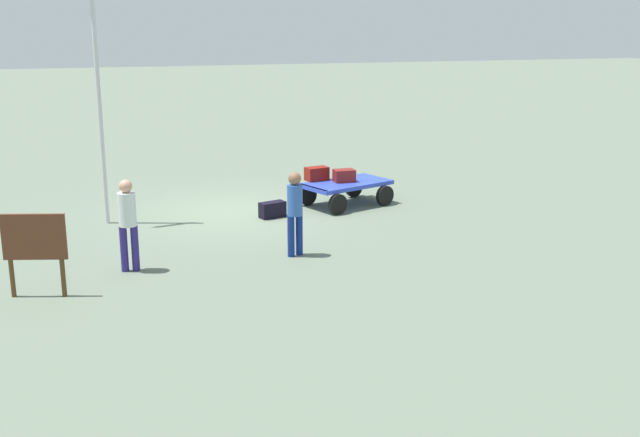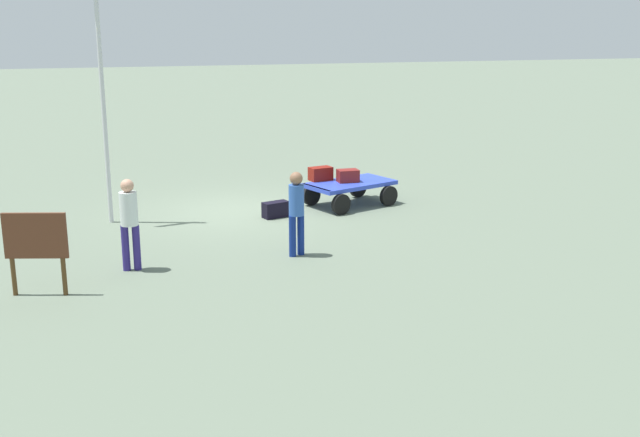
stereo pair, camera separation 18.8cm
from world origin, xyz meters
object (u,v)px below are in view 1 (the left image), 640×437
suitcase_dark (272,210)px  signboard (34,243)px  worker_trailing (128,218)px  worker_lead (295,208)px  suitcase_navy (317,174)px  flagpole (93,74)px  suitcase_grey (344,176)px  luggage_cart (345,188)px

suitcase_dark → signboard: 6.53m
worker_trailing → worker_lead: bearing=179.9°
suitcase_navy → worker_lead: size_ratio=0.37×
suitcase_dark → flagpole: 5.05m
suitcase_grey → signboard: signboard is taller
worker_lead → signboard: (4.78, 0.93, -0.03)m
worker_trailing → signboard: 1.84m
suitcase_navy → suitcase_dark: size_ratio=0.92×
luggage_cart → suitcase_dark: luggage_cart is taller
suitcase_grey → suitcase_dark: (2.03, 0.66, -0.57)m
suitcase_dark → flagpole: size_ratio=0.12×
suitcase_navy → luggage_cart: bearing=146.9°
luggage_cart → worker_lead: 4.43m
suitcase_grey → worker_trailing: worker_trailing is taller
luggage_cart → suitcase_dark: 2.16m
luggage_cart → suitcase_grey: bearing=-57.0°
suitcase_navy → flagpole: 5.90m
worker_lead → worker_trailing: bearing=-0.1°
worker_trailing → suitcase_dark: bearing=-138.8°
worker_lead → worker_trailing: worker_trailing is taller
suitcase_navy → suitcase_dark: suitcase_navy is taller
suitcase_dark → worker_lead: (0.31, 3.08, 0.79)m
suitcase_navy → flagpole: (5.27, 0.38, 2.62)m
worker_lead → suitcase_navy: bearing=-112.9°
worker_lead → suitcase_dark: bearing=-95.8°
signboard → luggage_cart: bearing=-147.0°
suitcase_grey → flagpole: bearing=0.1°
suitcase_grey → flagpole: size_ratio=0.09×
suitcase_grey → suitcase_dark: 2.21m
suitcase_dark → worker_trailing: 4.74m
luggage_cart → flagpole: 6.59m
worker_trailing → signboard: bearing=30.5°
suitcase_navy → signboard: size_ratio=0.43×
worker_trailing → suitcase_navy: bearing=-140.2°
suitcase_grey → luggage_cart: bearing=123.0°
suitcase_navy → signboard: (6.52, 5.04, 0.18)m
luggage_cart → suitcase_grey: (0.03, -0.04, 0.30)m
suitcase_grey → flagpole: 6.44m
luggage_cart → flagpole: bearing=-0.3°
luggage_cart → suitcase_navy: bearing=-33.1°
suitcase_grey → signboard: 8.52m
suitcase_grey → signboard: bearing=33.3°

